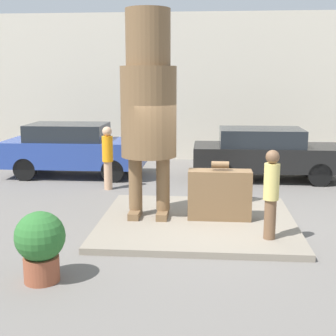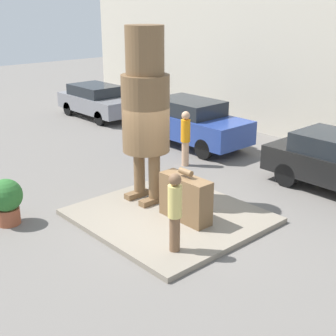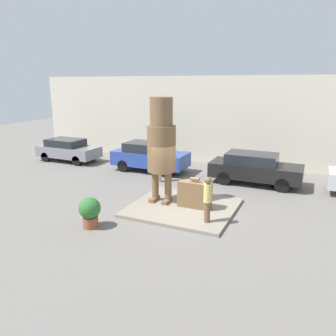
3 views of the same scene
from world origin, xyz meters
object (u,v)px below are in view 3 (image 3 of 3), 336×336
Objects in this scene: giant_suitcase at (195,194)px; parked_car_grey at (68,149)px; parked_car_blue at (150,156)px; parked_car_black at (254,168)px; planter_pot at (90,211)px; tourist at (208,198)px; worker_hivis at (159,164)px; statue_figure at (161,142)px.

parked_car_grey is at bearing 156.20° from giant_suitcase.
parked_car_blue is (-4.40, 4.56, 0.22)m from giant_suitcase.
parked_car_black is 8.65m from planter_pot.
parked_car_black is (11.80, -0.03, 0.06)m from parked_car_grey.
tourist is 5.59m from worker_hivis.
tourist is at bearing -96.06° from parked_car_black.
tourist is (2.38, -1.25, -1.58)m from statue_figure.
tourist reaches higher than worker_hivis.
parked_car_black is at bearing 71.68° from giant_suitcase.
statue_figure is 3.90× the size of planter_pot.
tourist is 5.71m from parked_car_black.
planter_pot is (-3.64, -1.87, -0.42)m from tourist.
statue_figure reaches higher than planter_pot.
statue_figure is 2.47m from giant_suitcase.
tourist is at bearing 27.12° from planter_pot.
statue_figure is at bearing -56.93° from parked_car_blue.
parked_car_blue is at bearing 102.26° from planter_pot.
planter_pot is at bearing -152.88° from tourist.
tourist is 0.37× the size of parked_car_black.
parked_car_blue is (-5.29, 5.72, -0.16)m from tourist.
parked_car_grey reaches higher than giant_suitcase.
giant_suitcase is at bearing -23.80° from parked_car_grey.
worker_hivis is at bearing -49.68° from parked_car_blue.
giant_suitcase is 1.20× the size of planter_pot.
statue_figure reaches higher than parked_car_grey.
statue_figure reaches higher than parked_car_blue.
parked_car_black is at bearing -0.15° from parked_car_grey.
giant_suitcase is 4.76m from parked_car_black.
statue_figure reaches higher than giant_suitcase.
statue_figure is 0.99× the size of parked_car_blue.
planter_pot is (7.55, -7.57, -0.15)m from parked_car_grey.
statue_figure is 5.61m from parked_car_blue.
giant_suitcase is at bearing 47.76° from planter_pot.
statue_figure is 2.45× the size of worker_hivis.
parked_car_black is 4.76m from worker_hivis.
statue_figure is at bearing 176.66° from giant_suitcase.
parked_car_grey is at bearing 167.18° from worker_hivis.
giant_suitcase is at bearing -46.03° from parked_car_blue.
parked_car_black reaches higher than planter_pot.
planter_pot is at bearing -77.74° from parked_car_blue.
giant_suitcase is 11.26m from parked_car_grey.
parked_car_blue is 2.47× the size of worker_hivis.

